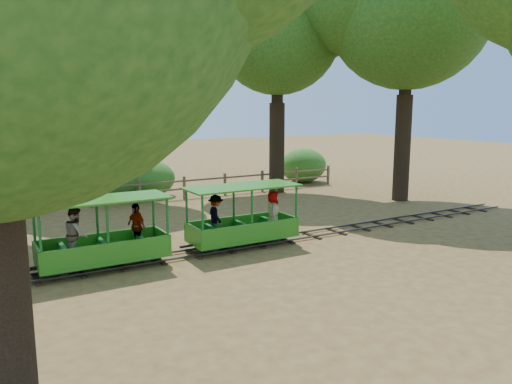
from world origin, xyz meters
TOP-DOWN VIEW (x-y plane):
  - ground at (0.00, 0.00)m, footprint 90.00×90.00m
  - track at (0.00, 0.00)m, footprint 22.00×1.00m
  - carriage_front at (-4.45, -0.01)m, footprint 3.27×1.34m
  - carriage_rear at (-0.47, 0.04)m, footprint 3.27×1.40m
  - oak_nc at (-2.03, 9.58)m, footprint 7.31×6.44m
  - oak_ne at (5.47, 7.58)m, footprint 7.36×6.47m
  - fence at (0.00, 8.00)m, footprint 18.10×0.10m
  - shrub_mid_w at (-1.86, 9.30)m, footprint 2.46×1.90m
  - shrub_mid_e at (-0.15, 9.30)m, footprint 2.37×1.82m
  - shrub_east at (8.34, 9.30)m, footprint 2.64×2.03m

SIDE VIEW (x-z plane):
  - ground at x=0.00m, z-range 0.00..0.00m
  - track at x=0.00m, z-range 0.02..0.12m
  - fence at x=0.00m, z-range 0.08..1.08m
  - carriage_rear at x=-0.47m, z-range -0.07..1.63m
  - carriage_front at x=-4.45m, z-range -0.06..1.64m
  - shrub_mid_e at x=-0.15m, z-range 0.00..1.64m
  - shrub_mid_w at x=-1.86m, z-range 0.00..1.71m
  - shrub_east at x=8.34m, z-range 0.00..1.82m
  - oak_nc at x=-2.03m, z-range 2.17..11.79m
  - oak_ne at x=5.47m, z-range 2.54..12.95m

